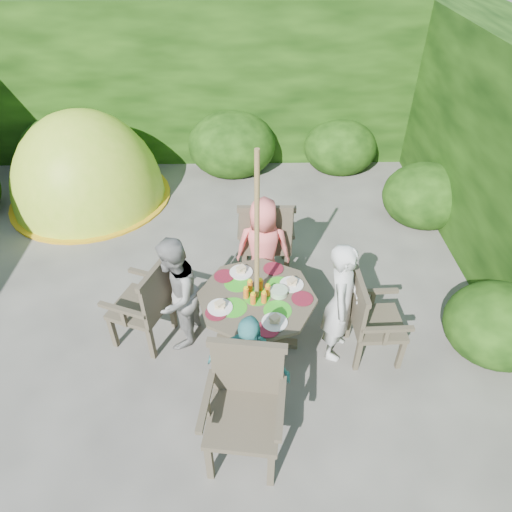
{
  "coord_description": "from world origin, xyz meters",
  "views": [
    {
      "loc": [
        0.86,
        -3.66,
        3.71
      ],
      "look_at": [
        0.93,
        -0.12,
        0.85
      ],
      "focal_mm": 32.0,
      "sensor_mm": 36.0,
      "label": 1
    }
  ],
  "objects_px": {
    "garden_chair_left": "(146,303)",
    "child_right": "(341,303)",
    "garden_chair_right": "(370,318)",
    "child_left": "(175,295)",
    "garden_chair_back": "(266,238)",
    "patio_table": "(257,304)",
    "child_front": "(248,369)",
    "dome_tent": "(92,199)",
    "parasol_pole": "(257,262)",
    "child_back": "(263,249)",
    "garden_chair_front": "(245,403)"
  },
  "relations": [
    {
      "from": "garden_chair_left",
      "to": "child_right",
      "type": "height_order",
      "value": "child_right"
    },
    {
      "from": "garden_chair_right",
      "to": "child_left",
      "type": "distance_m",
      "value": 1.91
    },
    {
      "from": "garden_chair_right",
      "to": "garden_chair_back",
      "type": "height_order",
      "value": "garden_chair_back"
    },
    {
      "from": "patio_table",
      "to": "child_front",
      "type": "xyz_separation_m",
      "value": [
        -0.09,
        -0.8,
        0.03
      ]
    },
    {
      "from": "dome_tent",
      "to": "patio_table",
      "type": "bearing_deg",
      "value": -58.51
    },
    {
      "from": "garden_chair_right",
      "to": "child_right",
      "type": "height_order",
      "value": "child_right"
    },
    {
      "from": "parasol_pole",
      "to": "dome_tent",
      "type": "distance_m",
      "value": 3.96
    },
    {
      "from": "garden_chair_right",
      "to": "garden_chair_left",
      "type": "relative_size",
      "value": 0.95
    },
    {
      "from": "child_front",
      "to": "parasol_pole",
      "type": "bearing_deg",
      "value": 99.9
    },
    {
      "from": "child_right",
      "to": "child_back",
      "type": "height_order",
      "value": "child_right"
    },
    {
      "from": "patio_table",
      "to": "child_front",
      "type": "height_order",
      "value": "child_front"
    },
    {
      "from": "garden_chair_right",
      "to": "dome_tent",
      "type": "bearing_deg",
      "value": 47.95
    },
    {
      "from": "patio_table",
      "to": "child_front",
      "type": "relative_size",
      "value": 1.06
    },
    {
      "from": "garden_chair_left",
      "to": "child_front",
      "type": "height_order",
      "value": "child_front"
    },
    {
      "from": "parasol_pole",
      "to": "child_back",
      "type": "height_order",
      "value": "parasol_pole"
    },
    {
      "from": "child_front",
      "to": "garden_chair_back",
      "type": "bearing_deg",
      "value": 99.65
    },
    {
      "from": "garden_chair_right",
      "to": "dome_tent",
      "type": "distance_m",
      "value": 4.7
    },
    {
      "from": "child_left",
      "to": "child_front",
      "type": "distance_m",
      "value": 1.13
    },
    {
      "from": "child_front",
      "to": "child_back",
      "type": "bearing_deg",
      "value": 99.9
    },
    {
      "from": "child_front",
      "to": "dome_tent",
      "type": "relative_size",
      "value": 0.45
    },
    {
      "from": "garden_chair_right",
      "to": "child_right",
      "type": "xyz_separation_m",
      "value": [
        -0.3,
        0.04,
        0.18
      ]
    },
    {
      "from": "patio_table",
      "to": "garden_chair_back",
      "type": "height_order",
      "value": "garden_chair_back"
    },
    {
      "from": "child_left",
      "to": "dome_tent",
      "type": "xyz_separation_m",
      "value": [
        -1.67,
        2.82,
        -0.63
      ]
    },
    {
      "from": "child_left",
      "to": "patio_table",
      "type": "bearing_deg",
      "value": 93.32
    },
    {
      "from": "garden_chair_right",
      "to": "child_front",
      "type": "xyz_separation_m",
      "value": [
        -1.18,
        -0.67,
        0.12
      ]
    },
    {
      "from": "child_left",
      "to": "child_back",
      "type": "distance_m",
      "value": 1.13
    },
    {
      "from": "parasol_pole",
      "to": "garden_chair_back",
      "type": "xyz_separation_m",
      "value": [
        0.13,
        1.08,
        -0.53
      ]
    },
    {
      "from": "garden_chair_front",
      "to": "garden_chair_left",
      "type": "bearing_deg",
      "value": 137.27
    },
    {
      "from": "child_back",
      "to": "parasol_pole",
      "type": "bearing_deg",
      "value": 88.07
    },
    {
      "from": "child_back",
      "to": "dome_tent",
      "type": "bearing_deg",
      "value": -35.27
    },
    {
      "from": "garden_chair_left",
      "to": "child_back",
      "type": "relative_size",
      "value": 0.77
    },
    {
      "from": "garden_chair_left",
      "to": "child_back",
      "type": "distance_m",
      "value": 1.38
    },
    {
      "from": "garden_chair_front",
      "to": "parasol_pole",
      "type": "bearing_deg",
      "value": 91.49
    },
    {
      "from": "dome_tent",
      "to": "garden_chair_left",
      "type": "bearing_deg",
      "value": -72.85
    },
    {
      "from": "parasol_pole",
      "to": "child_right",
      "type": "relative_size",
      "value": 1.66
    },
    {
      "from": "child_back",
      "to": "dome_tent",
      "type": "height_order",
      "value": "dome_tent"
    },
    {
      "from": "patio_table",
      "to": "parasol_pole",
      "type": "bearing_deg",
      "value": -173.4
    },
    {
      "from": "parasol_pole",
      "to": "child_left",
      "type": "distance_m",
      "value": 0.93
    },
    {
      "from": "garden_chair_right",
      "to": "garden_chair_left",
      "type": "height_order",
      "value": "garden_chair_left"
    },
    {
      "from": "garden_chair_front",
      "to": "child_left",
      "type": "xyz_separation_m",
      "value": [
        -0.68,
        1.17,
        0.08
      ]
    },
    {
      "from": "patio_table",
      "to": "garden_chair_left",
      "type": "height_order",
      "value": "garden_chair_left"
    },
    {
      "from": "garden_chair_back",
      "to": "child_left",
      "type": "bearing_deg",
      "value": 48.39
    },
    {
      "from": "patio_table",
      "to": "dome_tent",
      "type": "bearing_deg",
      "value": 130.4
    },
    {
      "from": "garden_chair_left",
      "to": "child_back",
      "type": "xyz_separation_m",
      "value": [
        1.18,
        0.7,
        0.11
      ]
    },
    {
      "from": "garden_chair_front",
      "to": "child_back",
      "type": "bearing_deg",
      "value": 91.44
    },
    {
      "from": "garden_chair_left",
      "to": "child_front",
      "type": "bearing_deg",
      "value": 69.61
    },
    {
      "from": "child_back",
      "to": "child_right",
      "type": "bearing_deg",
      "value": 133.07
    },
    {
      "from": "patio_table",
      "to": "child_front",
      "type": "bearing_deg",
      "value": -96.49
    },
    {
      "from": "garden_chair_left",
      "to": "garden_chair_front",
      "type": "distance_m",
      "value": 1.53
    },
    {
      "from": "garden_chair_left",
      "to": "garden_chair_back",
      "type": "distance_m",
      "value": 1.57
    }
  ]
}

